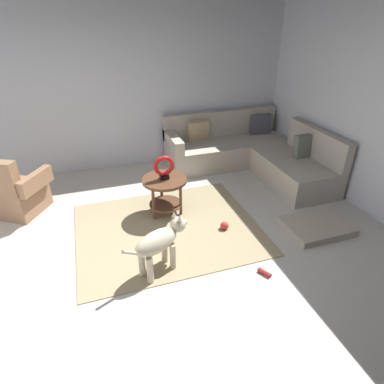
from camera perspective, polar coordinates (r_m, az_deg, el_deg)
The scene contains 11 objects.
ground_plane at distance 3.77m, azimuth -3.72°, elevation -13.36°, with size 6.00×6.00×0.10m, color beige.
wall_back at distance 5.79m, azimuth -12.14°, elevation 17.22°, with size 6.00×0.12×2.70m, color silver.
area_rug at distance 4.29m, azimuth -4.25°, elevation -6.36°, with size 2.30×1.90×0.01m, color tan.
sectional_couch at distance 5.84m, azimuth 10.12°, elevation 6.59°, with size 2.20×2.25×0.88m.
armchair at distance 5.06m, azimuth -28.60°, elevation -0.04°, with size 1.00×0.93×0.88m.
side_table at distance 4.40m, azimuth -4.77°, elevation 0.91°, with size 0.60×0.60×0.54m.
torus_sculpture at distance 4.27m, azimuth -4.93°, elevation 4.39°, with size 0.28×0.08×0.33m.
dog_bed_mat at distance 4.54m, azimuth 20.94°, elevation -5.64°, with size 0.80×0.60×0.09m, color #B2A38E.
dog at distance 3.46m, azimuth -5.65°, elevation -8.71°, with size 0.78×0.44×0.63m.
dog_toy_ball at distance 4.26m, azimuth 5.68°, elevation -5.88°, with size 0.11×0.11×0.11m, color red.
dog_toy_rope at distance 3.70m, azimuth 12.54°, elevation -13.55°, with size 0.05×0.05×0.15m, color red.
Camera 1 is at (-0.64, -2.70, 2.50)m, focal length 30.56 mm.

